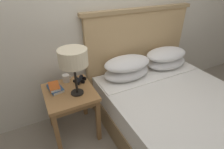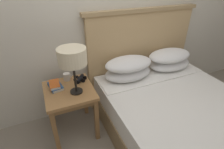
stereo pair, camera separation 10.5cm
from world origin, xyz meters
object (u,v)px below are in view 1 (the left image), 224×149
object	(u,v)px
book_stacked_on_top	(54,86)
coffee_mug	(66,78)
nightstand	(70,98)
bed	(174,108)
table_lamp	(73,59)
binoculars_pair	(80,80)
book_on_nightstand	(55,88)

from	to	relation	value
book_stacked_on_top	coffee_mug	xyz separation A→B (m)	(0.15, 0.11, -0.00)
nightstand	bed	xyz separation A→B (m)	(1.06, -0.49, -0.19)
nightstand	coffee_mug	xyz separation A→B (m)	(0.02, 0.20, 0.13)
table_lamp	binoculars_pair	xyz separation A→B (m)	(0.09, 0.20, -0.37)
binoculars_pair	table_lamp	bearing A→B (deg)	-114.28
table_lamp	coffee_mug	distance (m)	0.44
nightstand	book_on_nightstand	world-z (taller)	book_on_nightstand
book_on_nightstand	coffee_mug	xyz separation A→B (m)	(0.15, 0.11, 0.03)
nightstand	table_lamp	distance (m)	0.49
binoculars_pair	bed	bearing A→B (deg)	-34.15
bed	nightstand	bearing A→B (deg)	155.37
bed	binoculars_pair	bearing A→B (deg)	145.85
coffee_mug	book_on_nightstand	bearing A→B (deg)	-144.13
book_on_nightstand	nightstand	bearing A→B (deg)	-36.47
bed	book_on_nightstand	world-z (taller)	bed
bed	book_on_nightstand	distance (m)	1.35
nightstand	coffee_mug	distance (m)	0.24
book_stacked_on_top	binoculars_pair	world-z (taller)	book_stacked_on_top
nightstand	table_lamp	xyz separation A→B (m)	(0.07, -0.07, 0.48)
book_on_nightstand	book_stacked_on_top	distance (m)	0.03
table_lamp	book_on_nightstand	xyz separation A→B (m)	(-0.19, 0.17, -0.38)
book_stacked_on_top	coffee_mug	distance (m)	0.19
nightstand	binoculars_pair	xyz separation A→B (m)	(0.16, 0.13, 0.11)
table_lamp	book_stacked_on_top	distance (m)	0.43
book_on_nightstand	table_lamp	bearing A→B (deg)	-41.18
bed	table_lamp	xyz separation A→B (m)	(-1.00, 0.41, 0.67)
bed	coffee_mug	world-z (taller)	bed
nightstand	book_stacked_on_top	xyz separation A→B (m)	(-0.13, 0.09, 0.13)
nightstand	bed	distance (m)	1.18
binoculars_pair	nightstand	bearing A→B (deg)	-141.09
bed	book_stacked_on_top	size ratio (longest dim) A/B	10.35
bed	book_stacked_on_top	distance (m)	1.36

